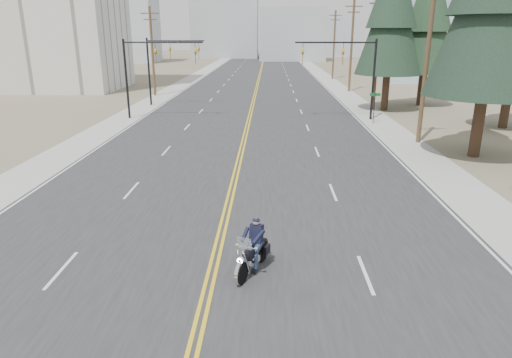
{
  "coord_description": "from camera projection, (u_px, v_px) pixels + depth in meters",
  "views": [
    {
      "loc": [
        1.83,
        -9.23,
        7.5
      ],
      "look_at": [
        1.29,
        9.12,
        1.6
      ],
      "focal_mm": 32.0,
      "sensor_mm": 36.0,
      "label": 1
    }
  ],
  "objects": [
    {
      "name": "traffic_mast_right",
      "position": [
        351.0,
        63.0,
        39.82
      ],
      "size": [
        7.1,
        0.26,
        7.0
      ],
      "color": "black",
      "rests_on": "ground"
    },
    {
      "name": "ground_plane",
      "position": [
        192.0,
        355.0,
        11.13
      ],
      "size": [
        400.0,
        400.0,
        0.0
      ],
      "primitive_type": "plane",
      "color": "#776D56",
      "rests_on": "ground"
    },
    {
      "name": "haze_bldg_f",
      "position": [
        94.0,
        31.0,
        133.78
      ],
      "size": [
        12.0,
        12.0,
        16.0
      ],
      "primitive_type": "cube",
      "color": "#ADB2B7",
      "rests_on": "ground"
    },
    {
      "name": "haze_bldg_d",
      "position": [
        225.0,
        14.0,
        140.71
      ],
      "size": [
        20.0,
        15.0,
        26.0
      ],
      "primitive_type": "cube",
      "color": "#ADB2B7",
      "rests_on": "ground"
    },
    {
      "name": "sidewalk_right",
      "position": [
        326.0,
        79.0,
        77.42
      ],
      "size": [
        3.0,
        200.0,
        0.01
      ],
      "primitive_type": "cube",
      "color": "#A5A5A0",
      "rests_on": "ground"
    },
    {
      "name": "utility_pole_b",
      "position": [
        427.0,
        56.0,
        30.84
      ],
      "size": [
        2.2,
        0.3,
        11.5
      ],
      "color": "brown",
      "rests_on": "ground"
    },
    {
      "name": "motorcyclist",
      "position": [
        252.0,
        247.0,
        14.74
      ],
      "size": [
        1.77,
        2.49,
        1.79
      ],
      "primitive_type": null,
      "rotation": [
        0.0,
        0.0,
        2.76
      ],
      "color": "black",
      "rests_on": "ground"
    },
    {
      "name": "conifer_far",
      "position": [
        430.0,
        9.0,
        46.65
      ],
      "size": [
        6.38,
        6.38,
        17.09
      ],
      "rotation": [
        0.0,
        0.0,
        0.06
      ],
      "color": "#382619",
      "rests_on": "ground"
    },
    {
      "name": "conifer_tall",
      "position": [
        393.0,
        3.0,
        43.27
      ],
      "size": [
        6.41,
        6.41,
        17.82
      ],
      "rotation": [
        0.0,
        0.0,
        0.31
      ],
      "color": "#382619",
      "rests_on": "ground"
    },
    {
      "name": "street_sign",
      "position": [
        375.0,
        103.0,
        38.83
      ],
      "size": [
        0.9,
        0.06,
        2.62
      ],
      "color": "black",
      "rests_on": "ground"
    },
    {
      "name": "sidewalk_left",
      "position": [
        192.0,
        79.0,
        78.06
      ],
      "size": [
        3.0,
        200.0,
        0.01
      ],
      "primitive_type": "cube",
      "color": "#A5A5A0",
      "rests_on": "ground"
    },
    {
      "name": "traffic_mast_far",
      "position": [
        164.0,
        59.0,
        47.96
      ],
      "size": [
        6.1,
        0.26,
        7.0
      ],
      "color": "black",
      "rests_on": "ground"
    },
    {
      "name": "utility_pole_left",
      "position": [
        152.0,
        50.0,
        55.48
      ],
      "size": [
        2.2,
        0.3,
        10.5
      ],
      "color": "brown",
      "rests_on": "ground"
    },
    {
      "name": "haze_bldg_b",
      "position": [
        292.0,
        35.0,
        127.72
      ],
      "size": [
        18.0,
        14.0,
        14.0
      ],
      "primitive_type": "cube",
      "color": "#ADB2B7",
      "rests_on": "ground"
    },
    {
      "name": "haze_bldg_e",
      "position": [
        340.0,
        37.0,
        151.34
      ],
      "size": [
        14.0,
        14.0,
        12.0
      ],
      "primitive_type": "cube",
      "color": "#B7BCC6",
      "rests_on": "ground"
    },
    {
      "name": "haze_bldg_a",
      "position": [
        128.0,
        19.0,
        118.17
      ],
      "size": [
        14.0,
        12.0,
        22.0
      ],
      "primitive_type": "cube",
      "color": "#B7BCC6",
      "rests_on": "ground"
    },
    {
      "name": "utility_pole_e",
      "position": [
        334.0,
        44.0,
        75.64
      ],
      "size": [
        2.2,
        0.3,
        11.0
      ],
      "color": "brown",
      "rests_on": "ground"
    },
    {
      "name": "utility_pole_c",
      "position": [
        377.0,
        51.0,
        45.19
      ],
      "size": [
        2.2,
        0.3,
        11.0
      ],
      "color": "brown",
      "rests_on": "ground"
    },
    {
      "name": "haze_bldg_c",
      "position": [
        425.0,
        26.0,
        111.94
      ],
      "size": [
        16.0,
        12.0,
        18.0
      ],
      "primitive_type": "cube",
      "color": "#B7BCC6",
      "rests_on": "ground"
    },
    {
      "name": "glass_building",
      "position": [
        456.0,
        16.0,
        73.79
      ],
      "size": [
        24.0,
        16.0,
        20.0
      ],
      "primitive_type": "cube",
      "color": "#9EB5CC",
      "rests_on": "ground"
    },
    {
      "name": "traffic_mast_left",
      "position": [
        148.0,
        63.0,
        40.32
      ],
      "size": [
        7.1,
        0.26,
        7.0
      ],
      "color": "black",
      "rests_on": "ground"
    },
    {
      "name": "road",
      "position": [
        259.0,
        79.0,
        77.74
      ],
      "size": [
        20.0,
        200.0,
        0.01
      ],
      "primitive_type": "cube",
      "color": "#303033",
      "rests_on": "ground"
    },
    {
      "name": "utility_pole_d",
      "position": [
        352.0,
        45.0,
        59.39
      ],
      "size": [
        2.2,
        0.3,
        11.5
      ],
      "color": "brown",
      "rests_on": "ground"
    }
  ]
}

